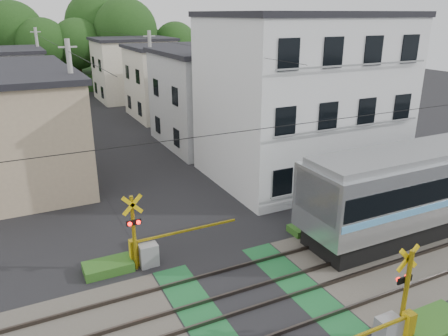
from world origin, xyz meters
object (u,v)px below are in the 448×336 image
pedestrian (84,105)px  apartment_block (300,98)px  crossing_signal_far (146,249)px  crossing_signal_near (392,324)px

pedestrian → apartment_block: bearing=110.1°
apartment_block → pedestrian: apartment_block is taller
crossing_signal_far → pedestrian: bearing=85.1°
crossing_signal_far → apartment_block: bearing=27.8°
apartment_block → pedestrian: 24.92m
crossing_signal_far → apartment_block: size_ratio=0.46×
crossing_signal_near → pedestrian: 36.33m
pedestrian → crossing_signal_near: bearing=93.9°
crossing_signal_near → crossing_signal_far: 8.95m
apartment_block → pedestrian: bearing=110.4°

